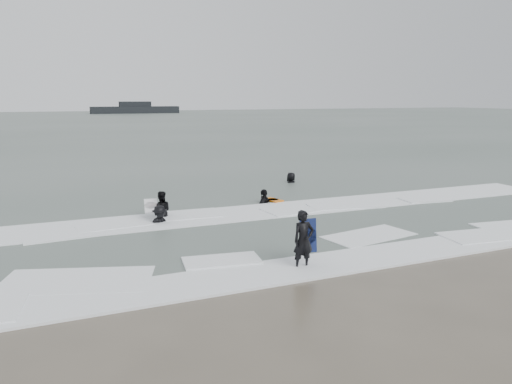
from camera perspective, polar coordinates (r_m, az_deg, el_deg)
name	(u,v)px	position (r m, az deg, el deg)	size (l,w,h in m)	color
ground	(321,258)	(14.90, 7.44, -7.52)	(320.00, 320.00, 0.00)	brown
sea	(92,124)	(92.61, -18.21, 7.44)	(320.00, 320.00, 0.00)	#47544C
surfer_centre	(303,269)	(13.97, 5.38, -8.72)	(0.61, 0.40, 1.67)	black
surfer_wading	(161,218)	(19.83, -10.75, -2.97)	(0.79, 0.62, 1.63)	black
surfer_breaker	(160,225)	(18.86, -10.92, -3.69)	(1.02, 0.59, 1.58)	black
surfer_right_near	(264,204)	(22.06, 0.96, -1.38)	(1.07, 0.44, 1.82)	black
surfer_right_far	(291,183)	(27.34, 4.03, 0.98)	(0.86, 0.56, 1.76)	black
surf_foam	(270,227)	(18.05, 1.58, -4.02)	(30.03, 9.06, 0.09)	white
bodyboards	(239,211)	(18.56, -1.95, -2.15)	(6.34, 8.72, 1.25)	#0E1844
vessel_horizon	(135,109)	(146.97, -13.64, 9.19)	(24.33, 4.34, 3.30)	black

